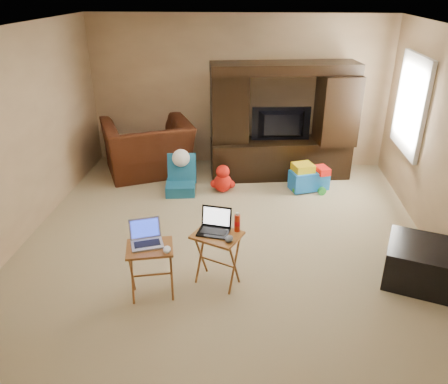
# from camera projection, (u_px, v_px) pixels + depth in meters

# --- Properties ---
(floor) EXTENTS (5.50, 5.50, 0.00)m
(floor) POSITION_uv_depth(u_px,v_px,m) (225.00, 243.00, 5.43)
(floor) COLOR #C5B288
(floor) RESTS_ON ground
(ceiling) EXTENTS (5.50, 5.50, 0.00)m
(ceiling) POSITION_uv_depth(u_px,v_px,m) (226.00, 30.00, 4.34)
(ceiling) COLOR silver
(ceiling) RESTS_ON ground
(wall_back) EXTENTS (5.00, 0.00, 5.00)m
(wall_back) POSITION_uv_depth(u_px,v_px,m) (238.00, 92.00, 7.35)
(wall_back) COLOR tan
(wall_back) RESTS_ON ground
(wall_front) EXTENTS (5.00, 0.00, 5.00)m
(wall_front) POSITION_uv_depth(u_px,v_px,m) (188.00, 318.00, 2.42)
(wall_front) COLOR tan
(wall_front) RESTS_ON ground
(wall_left) EXTENTS (0.00, 5.50, 5.50)m
(wall_left) POSITION_uv_depth(u_px,v_px,m) (11.00, 142.00, 5.06)
(wall_left) COLOR tan
(wall_left) RESTS_ON ground
(window_pane) EXTENTS (0.00, 1.20, 1.20)m
(window_pane) POSITION_uv_depth(u_px,v_px,m) (412.00, 104.00, 6.04)
(window_pane) COLOR white
(window_pane) RESTS_ON ground
(window_frame) EXTENTS (0.06, 1.14, 1.34)m
(window_frame) POSITION_uv_depth(u_px,v_px,m) (411.00, 104.00, 6.04)
(window_frame) COLOR white
(window_frame) RESTS_ON ground
(entertainment_center) EXTENTS (2.31, 0.91, 1.84)m
(entertainment_center) POSITION_uv_depth(u_px,v_px,m) (282.00, 122.00, 6.93)
(entertainment_center) COLOR black
(entertainment_center) RESTS_ON floor
(television) EXTENTS (0.94, 0.23, 0.54)m
(television) POSITION_uv_depth(u_px,v_px,m) (282.00, 125.00, 6.90)
(television) COLOR black
(television) RESTS_ON entertainment_center
(recliner) EXTENTS (1.74, 1.66, 0.89)m
(recliner) POSITION_uv_depth(u_px,v_px,m) (148.00, 148.00, 7.25)
(recliner) COLOR #471C0F
(recliner) RESTS_ON floor
(child_rocker) EXTENTS (0.49, 0.55, 0.58)m
(child_rocker) POSITION_uv_depth(u_px,v_px,m) (180.00, 175.00, 6.59)
(child_rocker) COLOR #16587D
(child_rocker) RESTS_ON floor
(plush_toy) EXTENTS (0.39, 0.33, 0.44)m
(plush_toy) POSITION_uv_depth(u_px,v_px,m) (223.00, 178.00, 6.67)
(plush_toy) COLOR red
(plush_toy) RESTS_ON floor
(push_toy) EXTENTS (0.70, 0.60, 0.44)m
(push_toy) POSITION_uv_depth(u_px,v_px,m) (309.00, 177.00, 6.72)
(push_toy) COLOR blue
(push_toy) RESTS_ON floor
(ottoman) EXTENTS (0.87, 0.87, 0.44)m
(ottoman) POSITION_uv_depth(u_px,v_px,m) (420.00, 263.00, 4.66)
(ottoman) COLOR black
(ottoman) RESTS_ON floor
(tray_table_left) EXTENTS (0.52, 0.45, 0.59)m
(tray_table_left) POSITION_uv_depth(u_px,v_px,m) (152.00, 272.00, 4.40)
(tray_table_left) COLOR #995A25
(tray_table_left) RESTS_ON floor
(tray_table_right) EXTENTS (0.58, 0.53, 0.61)m
(tray_table_right) POSITION_uv_depth(u_px,v_px,m) (217.00, 259.00, 4.59)
(tray_table_right) COLOR #A16127
(tray_table_right) RESTS_ON floor
(laptop_left) EXTENTS (0.38, 0.35, 0.24)m
(laptop_left) POSITION_uv_depth(u_px,v_px,m) (146.00, 235.00, 4.25)
(laptop_left) COLOR #A1A2A6
(laptop_left) RESTS_ON tray_table_left
(laptop_right) EXTENTS (0.36, 0.31, 0.24)m
(laptop_right) POSITION_uv_depth(u_px,v_px,m) (213.00, 223.00, 4.42)
(laptop_right) COLOR black
(laptop_right) RESTS_ON tray_table_right
(mouse_left) EXTENTS (0.09, 0.13, 0.05)m
(mouse_left) POSITION_uv_depth(u_px,v_px,m) (167.00, 250.00, 4.19)
(mouse_left) COLOR white
(mouse_left) RESTS_ON tray_table_left
(mouse_right) EXTENTS (0.10, 0.14, 0.05)m
(mouse_right) POSITION_uv_depth(u_px,v_px,m) (229.00, 239.00, 4.33)
(mouse_right) COLOR #444549
(mouse_right) RESTS_ON tray_table_right
(water_bottle) EXTENTS (0.06, 0.06, 0.19)m
(water_bottle) POSITION_uv_depth(u_px,v_px,m) (237.00, 223.00, 4.47)
(water_bottle) COLOR red
(water_bottle) RESTS_ON tray_table_right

